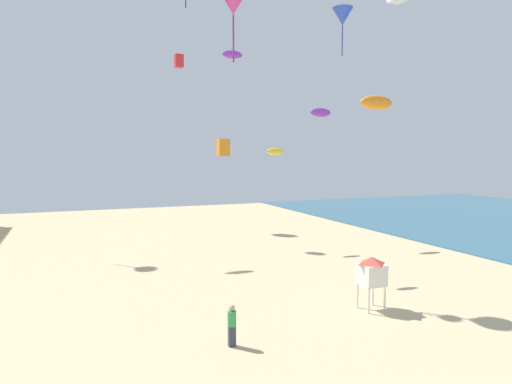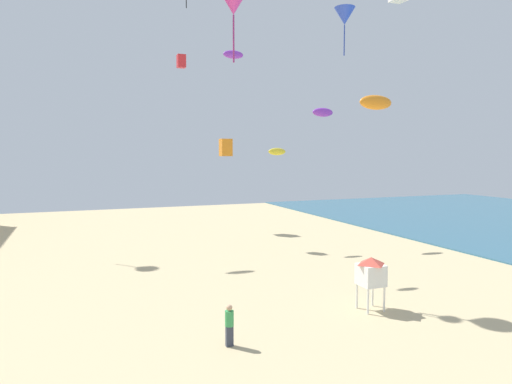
{
  "view_description": "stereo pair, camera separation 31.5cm",
  "coord_description": "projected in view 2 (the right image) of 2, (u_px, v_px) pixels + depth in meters",
  "views": [
    {
      "loc": [
        -6.09,
        -4.25,
        7.39
      ],
      "look_at": [
        3.34,
        18.75,
        5.35
      ],
      "focal_mm": 32.28,
      "sensor_mm": 36.0,
      "label": 1
    },
    {
      "loc": [
        -5.8,
        -4.37,
        7.39
      ],
      "look_at": [
        3.34,
        18.75,
        5.35
      ],
      "focal_mm": 32.28,
      "sensor_mm": 36.0,
      "label": 2
    }
  ],
  "objects": [
    {
      "name": "kite_orange_parafoil",
      "position": [
        376.0,
        102.0,
        20.51
      ],
      "size": [
        1.67,
        0.46,
        0.65
      ],
      "color": "orange"
    },
    {
      "name": "kite_flyer",
      "position": [
        229.0,
        323.0,
        17.68
      ],
      "size": [
        0.34,
        0.34,
        1.64
      ],
      "rotation": [
        0.0,
        0.0,
        2.49
      ],
      "color": "#383D4C",
      "rests_on": "ground"
    },
    {
      "name": "kite_yellow_parafoil",
      "position": [
        277.0,
        152.0,
        35.48
      ],
      "size": [
        1.43,
        0.4,
        0.56
      ],
      "color": "yellow"
    },
    {
      "name": "kite_blue_delta",
      "position": [
        345.0,
        16.0,
        34.69
      ],
      "size": [
        1.57,
        1.57,
        3.56
      ],
      "color": "blue"
    },
    {
      "name": "kite_red_box_2",
      "position": [
        181.0,
        61.0,
        38.7
      ],
      "size": [
        0.68,
        0.68,
        1.07
      ],
      "color": "red"
    },
    {
      "name": "kite_magenta_delta",
      "position": [
        233.0,
        2.0,
        24.84
      ],
      "size": [
        1.74,
        1.74,
        3.95
      ],
      "color": "#DB3D9E"
    },
    {
      "name": "kite_purple_parafoil_3",
      "position": [
        233.0,
        55.0,
        29.27
      ],
      "size": [
        1.34,
        0.37,
        0.52
      ],
      "color": "purple"
    },
    {
      "name": "lifeguard_stand",
      "position": [
        371.0,
        272.0,
        21.73
      ],
      "size": [
        1.1,
        1.1,
        2.55
      ],
      "rotation": [
        0.0,
        0.0,
        0.23
      ],
      "color": "white",
      "rests_on": "ground"
    },
    {
      "name": "kite_purple_parafoil_2",
      "position": [
        323.0,
        112.0,
        37.48
      ],
      "size": [
        1.86,
        0.52,
        0.72
      ],
      "color": "purple"
    },
    {
      "name": "kite_orange_box",
      "position": [
        226.0,
        148.0,
        44.23
      ],
      "size": [
        1.06,
        1.06,
        1.66
      ],
      "color": "orange"
    }
  ]
}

